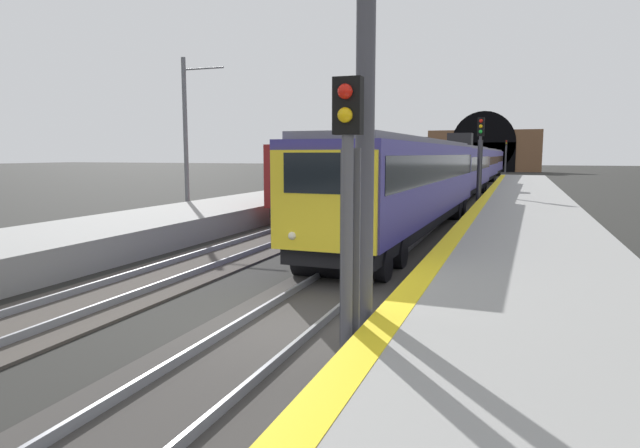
{
  "coord_description": "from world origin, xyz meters",
  "views": [
    {
      "loc": [
        -9.1,
        -4.06,
        3.26
      ],
      "look_at": [
        5.97,
        1.4,
        1.21
      ],
      "focal_mm": 30.86,
      "sensor_mm": 36.0,
      "label": 1
    }
  ],
  "objects_px": {
    "train_adjacent_platform": "(395,168)",
    "railway_signal_near": "(348,207)",
    "train_main_approaching": "(470,166)",
    "railway_signal_far": "(506,154)",
    "overhead_signal_gantry": "(120,5)",
    "catenary_mast_far": "(186,137)",
    "railway_signal_mid": "(480,155)"
  },
  "relations": [
    {
      "from": "train_main_approaching",
      "to": "railway_signal_near",
      "type": "xyz_separation_m",
      "value": [
        -42.42,
        -1.89,
        0.36
      ]
    },
    {
      "from": "overhead_signal_gantry",
      "to": "catenary_mast_far",
      "type": "bearing_deg",
      "value": 30.34
    },
    {
      "from": "train_adjacent_platform",
      "to": "overhead_signal_gantry",
      "type": "relative_size",
      "value": 4.43
    },
    {
      "from": "train_main_approaching",
      "to": "train_adjacent_platform",
      "type": "xyz_separation_m",
      "value": [
        -8.95,
        4.68,
        0.0
      ]
    },
    {
      "from": "train_adjacent_platform",
      "to": "catenary_mast_far",
      "type": "height_order",
      "value": "catenary_mast_far"
    },
    {
      "from": "catenary_mast_far",
      "to": "train_adjacent_platform",
      "type": "bearing_deg",
      "value": -22.94
    },
    {
      "from": "train_main_approaching",
      "to": "railway_signal_near",
      "type": "distance_m",
      "value": 42.46
    },
    {
      "from": "railway_signal_mid",
      "to": "overhead_signal_gantry",
      "type": "bearing_deg",
      "value": -9.65
    },
    {
      "from": "train_adjacent_platform",
      "to": "railway_signal_far",
      "type": "height_order",
      "value": "railway_signal_far"
    },
    {
      "from": "railway_signal_near",
      "to": "overhead_signal_gantry",
      "type": "bearing_deg",
      "value": -100.29
    },
    {
      "from": "train_adjacent_platform",
      "to": "train_main_approaching",
      "type": "bearing_deg",
      "value": -27.03
    },
    {
      "from": "train_main_approaching",
      "to": "railway_signal_near",
      "type": "relative_size",
      "value": 17.79
    },
    {
      "from": "train_main_approaching",
      "to": "railway_signal_mid",
      "type": "xyz_separation_m",
      "value": [
        -16.76,
        -1.89,
        1.02
      ]
    },
    {
      "from": "railway_signal_far",
      "to": "overhead_signal_gantry",
      "type": "height_order",
      "value": "overhead_signal_gantry"
    },
    {
      "from": "train_main_approaching",
      "to": "train_adjacent_platform",
      "type": "height_order",
      "value": "train_adjacent_platform"
    },
    {
      "from": "railway_signal_mid",
      "to": "catenary_mast_far",
      "type": "distance_m",
      "value": 16.26
    },
    {
      "from": "train_adjacent_platform",
      "to": "railway_signal_far",
      "type": "xyz_separation_m",
      "value": [
        52.33,
        -6.57,
        0.98
      ]
    },
    {
      "from": "train_main_approaching",
      "to": "overhead_signal_gantry",
      "type": "relative_size",
      "value": 8.62
    },
    {
      "from": "railway_signal_far",
      "to": "overhead_signal_gantry",
      "type": "xyz_separation_m",
      "value": [
        -85.03,
        4.23,
        2.55
      ]
    },
    {
      "from": "train_main_approaching",
      "to": "catenary_mast_far",
      "type": "bearing_deg",
      "value": -23.16
    },
    {
      "from": "train_adjacent_platform",
      "to": "catenary_mast_far",
      "type": "relative_size",
      "value": 4.88
    },
    {
      "from": "railway_signal_near",
      "to": "overhead_signal_gantry",
      "type": "height_order",
      "value": "overhead_signal_gantry"
    },
    {
      "from": "train_adjacent_platform",
      "to": "railway_signal_near",
      "type": "relative_size",
      "value": 9.14
    },
    {
      "from": "train_main_approaching",
      "to": "catenary_mast_far",
      "type": "height_order",
      "value": "catenary_mast_far"
    },
    {
      "from": "railway_signal_near",
      "to": "catenary_mast_far",
      "type": "bearing_deg",
      "value": -140.99
    },
    {
      "from": "railway_signal_mid",
      "to": "catenary_mast_far",
      "type": "bearing_deg",
      "value": -57.02
    },
    {
      "from": "train_adjacent_platform",
      "to": "catenary_mast_far",
      "type": "distance_m",
      "value": 18.19
    },
    {
      "from": "railway_signal_near",
      "to": "train_main_approaching",
      "type": "bearing_deg",
      "value": -177.45
    },
    {
      "from": "railway_signal_near",
      "to": "overhead_signal_gantry",
      "type": "distance_m",
      "value": 5.35
    },
    {
      "from": "train_adjacent_platform",
      "to": "railway_signal_near",
      "type": "distance_m",
      "value": 34.11
    },
    {
      "from": "train_adjacent_platform",
      "to": "railway_signal_mid",
      "type": "bearing_deg",
      "value": -139.36
    },
    {
      "from": "train_main_approaching",
      "to": "railway_signal_far",
      "type": "relative_size",
      "value": 13.96
    }
  ]
}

